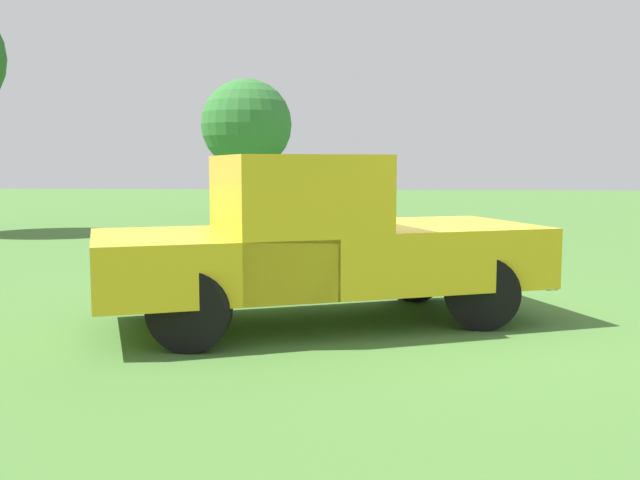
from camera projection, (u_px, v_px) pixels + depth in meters
name	position (u px, v px, depth m)	size (l,w,h in m)	color
ground_plane	(384.00, 317.00, 8.10)	(80.00, 80.00, 0.00)	#477533
pickup_truck	(309.00, 237.00, 7.71)	(5.10, 3.60, 1.81)	black
person_bystander	(356.00, 203.00, 13.72)	(0.45, 0.45, 1.73)	black
tree_back_left	(247.00, 125.00, 23.99)	(3.02, 3.02, 4.53)	brown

